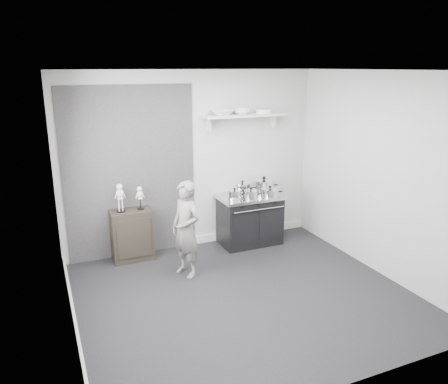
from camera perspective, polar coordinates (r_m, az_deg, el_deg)
The scene contains 16 objects.
ground at distance 5.58m, azimuth 2.49°, elevation -13.32°, with size 4.00×4.00×0.00m, color black.
room_shell at distance 5.08m, azimuth 1.07°, elevation 3.57°, with size 4.02×3.62×2.71m.
wall_shelf at distance 6.76m, azimuth 2.63°, elevation 9.87°, with size 1.30×0.26×0.24m.
stove at distance 6.96m, azimuth 3.39°, elevation -3.58°, with size 0.99×0.62×0.80m.
side_cabinet at distance 6.52m, azimuth -11.95°, elevation -5.52°, with size 0.58×0.34×0.75m, color black.
child at distance 5.84m, azimuth -4.98°, elevation -4.87°, with size 0.48×0.31×1.31m, color slate.
pot_front_left at distance 6.63m, azimuth 1.39°, elevation -0.32°, with size 0.30×0.22×0.18m.
pot_back_left at distance 6.88m, azimuth 2.42°, elevation 0.47°, with size 0.34×0.25×0.23m.
pot_back_right at distance 7.03m, azimuth 5.22°, elevation 0.83°, with size 0.42×0.33×0.25m.
pot_front_right at distance 6.81m, azimuth 6.02°, elevation -0.03°, with size 0.36×0.27×0.17m.
pot_front_center at distance 6.63m, azimuth 3.52°, elevation -0.34°, with size 0.29×0.21×0.18m.
skeleton_full at distance 6.30m, azimuth -13.42°, elevation -0.47°, with size 0.13×0.09×0.47m, color silver, non-canonical shape.
skeleton_torso at distance 6.36m, azimuth -10.92°, elevation -0.55°, with size 0.11×0.07×0.39m, color silver, non-canonical shape.
bowl_large at distance 6.59m, azimuth -0.29°, elevation 10.36°, with size 0.33×0.33×0.08m, color white.
bowl_small at distance 6.73m, azimuth 2.31°, elevation 10.47°, with size 0.27×0.27×0.08m, color white.
plate_stack at distance 6.90m, azimuth 5.17°, elevation 10.46°, with size 0.25×0.25×0.06m, color white.
Camera 1 is at (-2.14, -4.36, 2.74)m, focal length 35.00 mm.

